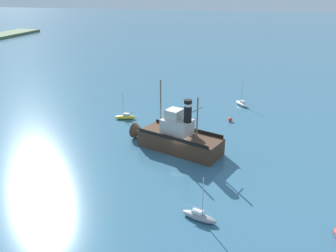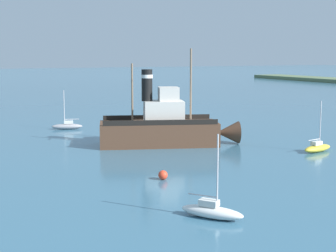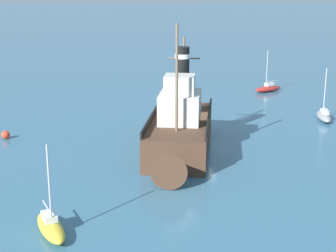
{
  "view_description": "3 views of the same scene",
  "coord_description": "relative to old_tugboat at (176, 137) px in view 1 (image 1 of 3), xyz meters",
  "views": [
    {
      "loc": [
        -43.47,
        -9.27,
        22.13
      ],
      "look_at": [
        4.14,
        2.93,
        2.58
      ],
      "focal_mm": 38.0,
      "sensor_mm": 36.0,
      "label": 1
    },
    {
      "loc": [
        49.08,
        -21.66,
        9.32
      ],
      "look_at": [
        3.31,
        0.85,
        2.18
      ],
      "focal_mm": 55.0,
      "sensor_mm": 36.0,
      "label": 2
    },
    {
      "loc": [
        11.45,
        37.49,
        12.4
      ],
      "look_at": [
        3.04,
        1.86,
        2.3
      ],
      "focal_mm": 55.0,
      "sensor_mm": 36.0,
      "label": 3
    }
  ],
  "objects": [
    {
      "name": "ground_plane",
      "position": [
        -1.95,
        -1.14,
        -1.83
      ],
      "size": [
        600.0,
        600.0,
        0.0
      ],
      "primitive_type": "plane",
      "color": "#38667F"
    },
    {
      "name": "old_tugboat",
      "position": [
        0.0,
        0.0,
        0.0
      ],
      "size": [
        8.17,
        14.7,
        9.9
      ],
      "color": "#4C3323",
      "rests_on": "ground"
    },
    {
      "name": "sailboat_yellow",
      "position": [
        9.84,
        11.55,
        -1.4
      ],
      "size": [
        1.91,
        3.95,
        4.9
      ],
      "color": "gold",
      "rests_on": "ground"
    },
    {
      "name": "sailboat_white",
      "position": [
        22.68,
        -7.98,
        -1.4
      ],
      "size": [
        3.73,
        3.11,
        4.9
      ],
      "color": "white",
      "rests_on": "ground"
    },
    {
      "name": "sailboat_grey",
      "position": [
        -15.62,
        -6.03,
        -1.4
      ],
      "size": [
        2.19,
        3.96,
        4.9
      ],
      "color": "gray",
      "rests_on": "ground"
    },
    {
      "name": "mooring_buoy",
      "position": [
        13.23,
        -6.56,
        -1.48
      ],
      "size": [
        0.71,
        0.71,
        0.71
      ],
      "primitive_type": "sphere",
      "color": "red",
      "rests_on": "ground"
    }
  ]
}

